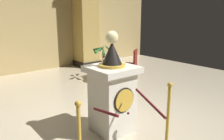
{
  "coord_description": "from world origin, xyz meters",
  "views": [
    {
      "loc": [
        -2.47,
        -3.15,
        2.01
      ],
      "look_at": [
        -0.16,
        -0.28,
        1.1
      ],
      "focal_mm": 36.58,
      "sensor_mm": 36.0,
      "label": 1
    }
  ],
  "objects_px": {
    "stanchion_far": "(167,125)",
    "potted_palm_right": "(104,68)",
    "pedestal_clock": "(112,93)",
    "cafe_table": "(113,67)",
    "cafe_chair_red": "(132,62)"
  },
  "relations": [
    {
      "from": "pedestal_clock",
      "to": "potted_palm_right",
      "type": "height_order",
      "value": "pedestal_clock"
    },
    {
      "from": "pedestal_clock",
      "to": "cafe_table",
      "type": "bearing_deg",
      "value": 50.57
    },
    {
      "from": "cafe_table",
      "to": "cafe_chair_red",
      "type": "bearing_deg",
      "value": -19.69
    },
    {
      "from": "stanchion_far",
      "to": "potted_palm_right",
      "type": "xyz_separation_m",
      "value": [
        1.59,
        3.74,
        -0.03
      ]
    },
    {
      "from": "pedestal_clock",
      "to": "cafe_chair_red",
      "type": "relative_size",
      "value": 1.82
    },
    {
      "from": "potted_palm_right",
      "to": "cafe_chair_red",
      "type": "bearing_deg",
      "value": -51.61
    },
    {
      "from": "pedestal_clock",
      "to": "potted_palm_right",
      "type": "xyz_separation_m",
      "value": [
        1.94,
        2.83,
        -0.36
      ]
    },
    {
      "from": "potted_palm_right",
      "to": "cafe_table",
      "type": "bearing_deg",
      "value": -93.04
    },
    {
      "from": "potted_palm_right",
      "to": "cafe_table",
      "type": "height_order",
      "value": "potted_palm_right"
    },
    {
      "from": "cafe_table",
      "to": "cafe_chair_red",
      "type": "relative_size",
      "value": 0.75
    },
    {
      "from": "pedestal_clock",
      "to": "potted_palm_right",
      "type": "bearing_deg",
      "value": 55.57
    },
    {
      "from": "potted_palm_right",
      "to": "cafe_table",
      "type": "relative_size",
      "value": 1.54
    },
    {
      "from": "stanchion_far",
      "to": "potted_palm_right",
      "type": "height_order",
      "value": "potted_palm_right"
    },
    {
      "from": "pedestal_clock",
      "to": "stanchion_far",
      "type": "xyz_separation_m",
      "value": [
        0.35,
        -0.92,
        -0.33
      ]
    },
    {
      "from": "cafe_table",
      "to": "cafe_chair_red",
      "type": "xyz_separation_m",
      "value": [
        0.59,
        -0.21,
        0.11
      ]
    }
  ]
}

